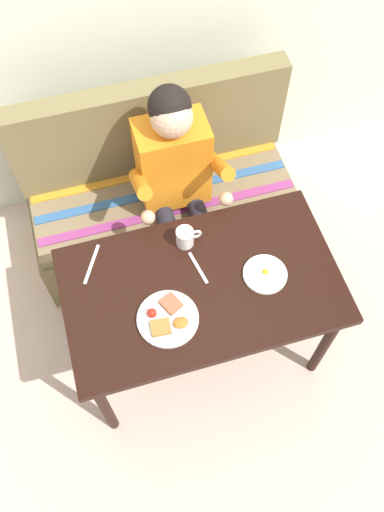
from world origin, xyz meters
TOP-DOWN VIEW (x-y plane):
  - ground_plane at (0.00, 0.00)m, footprint 8.00×8.00m
  - table at (0.00, 0.00)m, footprint 1.20×0.70m
  - couch at (0.00, 0.76)m, footprint 1.44×0.56m
  - person at (0.05, 0.59)m, footprint 0.45×0.61m
  - plate_breakfast at (-0.18, -0.12)m, footprint 0.26×0.26m
  - plate_eggs at (0.28, -0.04)m, footprint 0.19×0.19m
  - coffee_mug at (-0.01, 0.22)m, footprint 0.12×0.08m
  - fork at (0.01, 0.08)m, footprint 0.05×0.17m
  - knife at (-0.44, 0.23)m, footprint 0.11×0.18m

SIDE VIEW (x-z plane):
  - ground_plane at x=0.00m, z-range 0.00..0.00m
  - couch at x=0.00m, z-range -0.17..0.83m
  - table at x=0.00m, z-range 0.28..1.01m
  - fork at x=0.01m, z-range 0.73..0.73m
  - knife at x=-0.44m, z-range 0.73..0.73m
  - plate_eggs at x=0.28m, z-range 0.72..0.76m
  - person at x=0.05m, z-range 0.13..1.35m
  - plate_breakfast at x=-0.18m, z-range 0.72..0.77m
  - coffee_mug at x=-0.01m, z-range 0.73..0.82m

